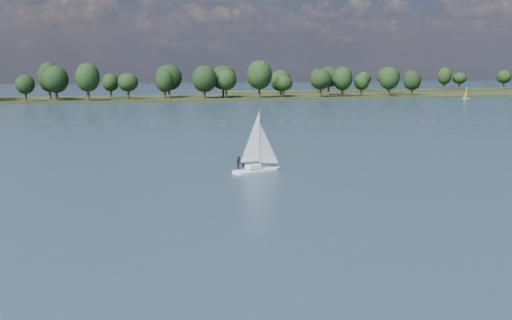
% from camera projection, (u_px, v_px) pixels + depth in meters
% --- Properties ---
extents(ground, '(700.00, 700.00, 0.00)m').
position_uv_depth(ground, '(148.00, 127.00, 126.18)').
color(ground, '#233342').
rests_on(ground, ground).
extents(far_shore, '(660.00, 40.00, 1.50)m').
position_uv_depth(far_shore, '(128.00, 100.00, 233.04)').
color(far_shore, black).
rests_on(far_shore, ground).
extents(far_shore_back, '(220.00, 30.00, 1.40)m').
position_uv_depth(far_shore_back, '(416.00, 91.00, 319.17)').
color(far_shore_back, black).
rests_on(far_shore_back, ground).
extents(sailboat, '(6.55, 3.88, 8.33)m').
position_uv_depth(sailboat, '(255.00, 154.00, 72.19)').
color(sailboat, white).
rests_on(sailboat, ground).
extents(dinghy_orange, '(3.36, 1.74, 5.11)m').
position_uv_depth(dinghy_orange, '(466.00, 96.00, 238.70)').
color(dinghy_orange, silver).
rests_on(dinghy_orange, ground).
extents(treeline, '(562.47, 74.06, 17.64)m').
position_uv_depth(treeline, '(103.00, 80.00, 226.01)').
color(treeline, black).
rests_on(treeline, ground).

